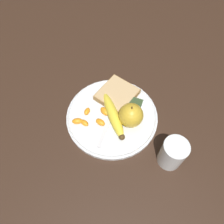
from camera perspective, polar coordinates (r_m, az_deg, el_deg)
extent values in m
plane|color=#332116|center=(0.70, 0.00, -1.37)|extent=(3.00, 3.00, 0.00)
cylinder|color=silver|center=(0.69, 0.00, -1.12)|extent=(0.29, 0.29, 0.01)
torus|color=silver|center=(0.68, 0.00, -0.87)|extent=(0.28, 0.28, 0.01)
cylinder|color=silver|center=(0.61, 15.53, -10.37)|extent=(0.07, 0.07, 0.10)
cylinder|color=yellow|center=(0.62, 15.37, -10.63)|extent=(0.06, 0.06, 0.08)
sphere|color=gold|center=(0.65, 5.04, -0.67)|extent=(0.07, 0.07, 0.07)
cylinder|color=brown|center=(0.61, 5.33, 1.29)|extent=(0.00, 0.00, 0.01)
ellipsoid|color=yellow|center=(0.67, 0.27, -0.73)|extent=(0.15, 0.13, 0.03)
sphere|color=#473319|center=(0.63, 2.61, -6.56)|extent=(0.02, 0.02, 0.02)
cube|color=olive|center=(0.72, 1.36, 4.60)|extent=(0.14, 0.14, 0.02)
cube|color=tan|center=(0.72, 1.36, 4.60)|extent=(0.13, 0.13, 0.02)
cube|color=silver|center=(0.66, -1.37, -4.38)|extent=(0.13, 0.02, 0.00)
cube|color=silver|center=(0.70, 1.14, 2.08)|extent=(0.06, 0.03, 0.00)
cube|color=white|center=(0.70, 6.03, 1.60)|extent=(0.05, 0.04, 0.02)
cube|color=#334728|center=(0.69, 6.11, 2.09)|extent=(0.05, 0.04, 0.00)
ellipsoid|color=orange|center=(0.68, -1.98, 0.05)|extent=(0.03, 0.04, 0.02)
ellipsoid|color=orange|center=(0.67, -7.20, -2.83)|extent=(0.02, 0.03, 0.02)
ellipsoid|color=orange|center=(0.69, -6.55, 0.16)|extent=(0.03, 0.02, 0.02)
ellipsoid|color=orange|center=(0.67, -9.06, -2.35)|extent=(0.03, 0.04, 0.02)
ellipsoid|color=orange|center=(0.66, -3.04, -2.68)|extent=(0.03, 0.04, 0.02)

